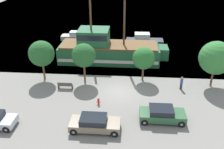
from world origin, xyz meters
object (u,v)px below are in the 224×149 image
Objects in this scene: fire_hydrant at (98,101)px; moored_boat_dockside at (80,37)px; pedestrian_walking_near at (181,83)px; parked_car_curb_rear at (162,114)px; moored_boat_outer at (144,41)px; pirate_ship at (107,50)px; bench_promenade_east at (65,85)px; parked_car_curb_front at (95,123)px.

moored_boat_dockside is at bearing 105.70° from fire_hydrant.
parked_car_curb_rear is at bearing -114.75° from pedestrian_walking_near.
moored_boat_outer reaches higher than pedestrian_walking_near.
pedestrian_walking_near is at bearing -39.80° from pirate_ship.
parked_car_curb_rear is at bearing -26.75° from bench_promenade_east.
bench_promenade_east is at bearing -84.90° from moored_boat_dockside.
fire_hydrant is at bearing -106.08° from moored_boat_outer.
bench_promenade_east reaches higher than fire_hydrant.
moored_boat_outer is at bearing 103.88° from pedestrian_walking_near.
pirate_ship is 2.49× the size of moored_boat_outer.
parked_car_curb_rear is at bearing -62.28° from moored_boat_dockside.
parked_car_curb_front is 2.82× the size of pedestrian_walking_near.
moored_boat_dockside is at bearing 122.04° from pirate_ship.
pirate_ship is 11.92m from fire_hydrant.
moored_boat_dockside is 23.02m from pedestrian_walking_near.
parked_car_curb_front is at bearing -76.41° from moored_boat_dockside.
moored_boat_outer reaches higher than bench_promenade_east.
moored_boat_dockside is 18.19m from bench_promenade_east.
moored_boat_outer is at bearing 73.92° from fire_hydrant.
pirate_ship reaches higher than fire_hydrant.
parked_car_curb_front is at bearing -163.72° from parked_car_curb_rear.
pirate_ship is 15.64m from parked_car_curb_rear.
pirate_ship is 20.53× the size of fire_hydrant.
moored_boat_outer is at bearing 92.27° from parked_car_curb_rear.
fire_hydrant is 0.47× the size of pedestrian_walking_near.
moored_boat_outer reaches higher than parked_car_curb_rear.
parked_car_curb_rear is 6.97m from pedestrian_walking_near.
pirate_ship reaches higher than moored_boat_dockside.
fire_hydrant is 5.33m from bench_promenade_east.
pedestrian_walking_near is at bearing -76.12° from moored_boat_outer.
pedestrian_walking_near is (9.32, 4.00, 0.40)m from fire_hydrant.
moored_boat_dockside reaches higher than parked_car_curb_rear.
bench_promenade_east is at bearing -176.20° from pedestrian_walking_near.
bench_promenade_east is (-4.34, 3.09, 0.03)m from fire_hydrant.
parked_car_curb_front is 5.97× the size of fire_hydrant.
pedestrian_walking_near is at bearing -48.39° from moored_boat_dockside.
pedestrian_walking_near reaches higher than fire_hydrant.
parked_car_curb_front is 4.17m from fire_hydrant.
parked_car_curb_front is 1.05× the size of parked_car_curb_rear.
bench_promenade_east is (-4.51, 7.24, -0.26)m from parked_car_curb_front.
pirate_ship is at bearing 90.99° from parked_car_curb_front.
pirate_ship is at bearing 90.50° from fire_hydrant.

